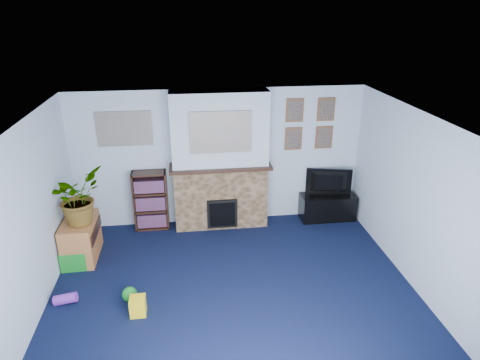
{
  "coord_description": "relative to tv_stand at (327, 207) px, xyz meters",
  "views": [
    {
      "loc": [
        -0.55,
        -4.74,
        3.7
      ],
      "look_at": [
        0.2,
        1.02,
        1.28
      ],
      "focal_mm": 32.0,
      "sensor_mm": 36.0,
      "label": 1
    }
  ],
  "objects": [
    {
      "name": "portrait_tr",
      "position": [
        -0.1,
        0.2,
        1.77
      ],
      "size": [
        0.3,
        0.03,
        0.4
      ],
      "primitive_type": "cube",
      "color": "brown",
      "rests_on": "wall_back"
    },
    {
      "name": "sideboard",
      "position": [
        -4.19,
        -0.76,
        0.12
      ],
      "size": [
        0.46,
        0.83,
        0.64
      ],
      "primitive_type": "cube",
      "color": "#B56D3A",
      "rests_on": "ground"
    },
    {
      "name": "portrait_tl",
      "position": [
        -0.65,
        0.2,
        1.77
      ],
      "size": [
        0.3,
        0.03,
        0.4
      ],
      "primitive_type": "cube",
      "color": "brown",
      "rests_on": "wall_back"
    },
    {
      "name": "green_crate",
      "position": [
        -4.25,
        -1.03,
        -0.08
      ],
      "size": [
        0.38,
        0.31,
        0.3
      ],
      "primitive_type": "cube",
      "rotation": [
        0.0,
        0.0,
        0.03
      ],
      "color": "#198C26",
      "rests_on": "ground"
    },
    {
      "name": "collage_main",
      "position": [
        -1.95,
        -0.19,
        1.55
      ],
      "size": [
        1.0,
        0.03,
        0.68
      ],
      "primitive_type": "cube",
      "color": "gray",
      "rests_on": "chimney_breast"
    },
    {
      "name": "television",
      "position": [
        0.0,
        0.02,
        0.48
      ],
      "size": [
        0.82,
        0.29,
        0.47
      ],
      "primitive_type": "imported",
      "rotation": [
        0.0,
        0.0,
        2.91
      ],
      "color": "black",
      "rests_on": "tv_stand"
    },
    {
      "name": "wall_front",
      "position": [
        -1.95,
        -4.28,
        0.97
      ],
      "size": [
        5.0,
        0.04,
        2.4
      ],
      "primitive_type": "cube",
      "color": "silver",
      "rests_on": "ground"
    },
    {
      "name": "tv_stand",
      "position": [
        0.0,
        0.0,
        0.0
      ],
      "size": [
        0.99,
        0.42,
        0.47
      ],
      "primitive_type": "cube",
      "color": "black",
      "rests_on": "ground"
    },
    {
      "name": "mantel_candle",
      "position": [
        -1.58,
        -0.03,
        1.01
      ],
      "size": [
        0.05,
        0.05,
        0.15
      ],
      "primitive_type": "cylinder",
      "color": "#B2BFC6",
      "rests_on": "chimney_breast"
    },
    {
      "name": "mantel_teddy",
      "position": [
        -2.44,
        -0.03,
        0.99
      ],
      "size": [
        0.13,
        0.13,
        0.13
      ],
      "primitive_type": "sphere",
      "color": "gray",
      "rests_on": "chimney_breast"
    },
    {
      "name": "collage_left",
      "position": [
        -3.5,
        0.21,
        1.55
      ],
      "size": [
        0.9,
        0.03,
        0.58
      ],
      "primitive_type": "cube",
      "color": "gray",
      "rests_on": "wall_back"
    },
    {
      "name": "toy_block",
      "position": [
        -3.22,
        -2.23,
        -0.12
      ],
      "size": [
        0.2,
        0.2,
        0.24
      ],
      "primitive_type": "cube",
      "rotation": [
        0.0,
        0.0,
        0.0
      ],
      "color": "yellow",
      "rests_on": "ground"
    },
    {
      "name": "floor",
      "position": [
        -1.95,
        -2.03,
        -0.23
      ],
      "size": [
        5.0,
        4.5,
        0.01
      ],
      "primitive_type": "cube",
      "color": "#0D1433",
      "rests_on": "ground"
    },
    {
      "name": "toy_tube",
      "position": [
        -4.2,
        -1.89,
        -0.15
      ],
      "size": [
        0.31,
        0.14,
        0.18
      ],
      "primitive_type": "cylinder",
      "rotation": [
        0.0,
        1.43,
        0.0
      ],
      "color": "purple",
      "rests_on": "ground"
    },
    {
      "name": "potted_plant",
      "position": [
        -4.14,
        -0.81,
        0.83
      ],
      "size": [
        0.86,
        0.92,
        0.82
      ],
      "primitive_type": "imported",
      "rotation": [
        0.0,
        0.0,
        1.22
      ],
      "color": "#26661E",
      "rests_on": "sideboard"
    },
    {
      "name": "portrait_br",
      "position": [
        -0.1,
        0.2,
        1.27
      ],
      "size": [
        0.3,
        0.03,
        0.4
      ],
      "primitive_type": "cube",
      "color": "brown",
      "rests_on": "wall_back"
    },
    {
      "name": "toy_ball",
      "position": [
        -3.36,
        -1.95,
        -0.14
      ],
      "size": [
        0.2,
        0.2,
        0.2
      ],
      "primitive_type": "sphere",
      "color": "#198C26",
      "rests_on": "ground"
    },
    {
      "name": "portrait_bl",
      "position": [
        -0.65,
        0.2,
        1.27
      ],
      "size": [
        0.3,
        0.03,
        0.4
      ],
      "primitive_type": "cube",
      "color": "brown",
      "rests_on": "wall_back"
    },
    {
      "name": "chimney_breast",
      "position": [
        -1.95,
        0.02,
        0.96
      ],
      "size": [
        1.72,
        0.5,
        2.4
      ],
      "color": "brown",
      "rests_on": "ground"
    },
    {
      "name": "mantel_can",
      "position": [
        -1.25,
        -0.03,
        0.99
      ],
      "size": [
        0.07,
        0.07,
        0.13
      ],
      "primitive_type": "cylinder",
      "color": "yellow",
      "rests_on": "chimney_breast"
    },
    {
      "name": "wall_back",
      "position": [
        -1.95,
        0.22,
        0.97
      ],
      "size": [
        5.0,
        0.04,
        2.4
      ],
      "primitive_type": "cube",
      "color": "silver",
      "rests_on": "ground"
    },
    {
      "name": "wall_left",
      "position": [
        -4.45,
        -2.03,
        0.97
      ],
      "size": [
        0.04,
        4.5,
        2.4
      ],
      "primitive_type": "cube",
      "color": "silver",
      "rests_on": "ground"
    },
    {
      "name": "mantel_clock",
      "position": [
        -2.06,
        -0.03,
        1.0
      ],
      "size": [
        0.09,
        0.05,
        0.12
      ],
      "primitive_type": "cube",
      "color": "gold",
      "rests_on": "chimney_breast"
    },
    {
      "name": "ceiling",
      "position": [
        -1.95,
        -2.03,
        2.17
      ],
      "size": [
        5.0,
        4.5,
        0.01
      ],
      "primitive_type": "cube",
      "color": "white",
      "rests_on": "wall_back"
    },
    {
      "name": "wall_right",
      "position": [
        0.55,
        -2.03,
        0.97
      ],
      "size": [
        0.04,
        4.5,
        2.4
      ],
      "primitive_type": "cube",
      "color": "silver",
      "rests_on": "ground"
    },
    {
      "name": "bookshelf",
      "position": [
        -3.17,
        0.08,
        0.28
      ],
      "size": [
        0.58,
        0.28,
        1.05
      ],
      "color": "black",
      "rests_on": "ground"
    }
  ]
}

